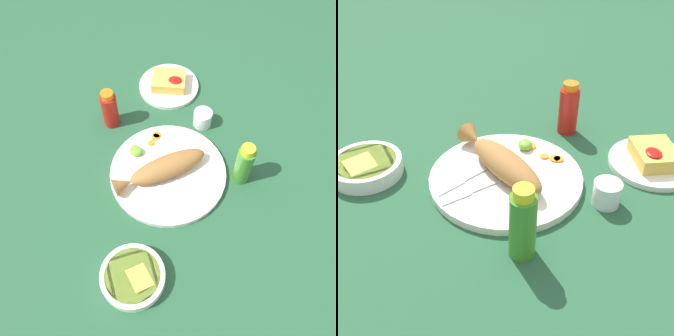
{
  "view_description": "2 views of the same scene",
  "coord_description": "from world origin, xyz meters",
  "views": [
    {
      "loc": [
        0.05,
        -0.57,
        0.97
      ],
      "look_at": [
        0.0,
        0.0,
        0.04
      ],
      "focal_mm": 40.0,
      "sensor_mm": 36.0,
      "label": 1
    },
    {
      "loc": [
        0.75,
        -0.07,
        0.6
      ],
      "look_at": [
        0.0,
        0.0,
        0.04
      ],
      "focal_mm": 45.0,
      "sensor_mm": 36.0,
      "label": 2
    }
  ],
  "objects": [
    {
      "name": "hot_sauce_bottle_red",
      "position": [
        -0.2,
        0.18,
        0.07
      ],
      "size": [
        0.05,
        0.05,
        0.14
      ],
      "color": "#B21914",
      "rests_on": "ground_plane"
    },
    {
      "name": "carrot_slice_extra",
      "position": [
        -0.11,
        0.07,
        0.02
      ],
      "size": [
        0.03,
        0.03,
        0.0
      ],
      "primitive_type": "cylinder",
      "color": "orange",
      "rests_on": "main_plate"
    },
    {
      "name": "guacamole_bowl",
      "position": [
        -0.06,
        -0.32,
        0.02
      ],
      "size": [
        0.17,
        0.17,
        0.05
      ],
      "color": "white",
      "rests_on": "ground_plane"
    },
    {
      "name": "carrot_slice_mid",
      "position": [
        -0.05,
        0.12,
        0.02
      ],
      "size": [
        0.03,
        0.03,
        0.0
      ],
      "primitive_type": "cylinder",
      "color": "orange",
      "rests_on": "main_plate"
    },
    {
      "name": "carrot_slice_near",
      "position": [
        -0.05,
        0.13,
        0.02
      ],
      "size": [
        0.02,
        0.02,
        0.0
      ],
      "primitive_type": "cylinder",
      "color": "orange",
      "rests_on": "main_plate"
    },
    {
      "name": "side_plate_fries",
      "position": [
        -0.03,
        0.35,
        0.01
      ],
      "size": [
        0.21,
        0.21,
        0.01
      ],
      "primitive_type": "cylinder",
      "color": "white",
      "rests_on": "ground_plane"
    },
    {
      "name": "fries_pile",
      "position": [
        -0.03,
        0.35,
        0.03
      ],
      "size": [
        0.11,
        0.09,
        0.04
      ],
      "color": "gold",
      "rests_on": "side_plate_fries"
    },
    {
      "name": "main_plate",
      "position": [
        0.0,
        0.0,
        0.01
      ],
      "size": [
        0.35,
        0.35,
        0.02
      ],
      "primitive_type": "cylinder",
      "color": "white",
      "rests_on": "ground_plane"
    },
    {
      "name": "fork_far",
      "position": [
        0.01,
        -0.09,
        0.02
      ],
      "size": [
        0.12,
        0.16,
        0.0
      ],
      "rotation": [
        0.0,
        0.0,
        5.35
      ],
      "color": "silver",
      "rests_on": "main_plate"
    },
    {
      "name": "salt_cup",
      "position": [
        0.09,
        0.2,
        0.02
      ],
      "size": [
        0.06,
        0.06,
        0.05
      ],
      "color": "silver",
      "rests_on": "ground_plane"
    },
    {
      "name": "lime_wedge_main",
      "position": [
        -0.1,
        0.06,
        0.03
      ],
      "size": [
        0.04,
        0.03,
        0.02
      ],
      "primitive_type": "ellipsoid",
      "color": "#6BB233",
      "rests_on": "main_plate"
    },
    {
      "name": "hot_sauce_bottle_green",
      "position": [
        0.21,
        0.01,
        0.07
      ],
      "size": [
        0.05,
        0.05,
        0.16
      ],
      "color": "#3D8428",
      "rests_on": "ground_plane"
    },
    {
      "name": "ground_plane",
      "position": [
        0.0,
        0.0,
        0.0
      ],
      "size": [
        4.0,
        4.0,
        0.0
      ],
      "primitive_type": "plane",
      "color": "#235133"
    },
    {
      "name": "fried_fish",
      "position": [
        -0.02,
        -0.01,
        0.05
      ],
      "size": [
        0.28,
        0.2,
        0.06
      ],
      "rotation": [
        0.0,
        0.0,
        0.54
      ],
      "color": "#996633",
      "rests_on": "main_plate"
    },
    {
      "name": "fork_near",
      "position": [
        0.05,
        -0.07,
        0.02
      ],
      "size": [
        0.1,
        0.17,
        0.0
      ],
      "rotation": [
        0.0,
        0.0,
        5.19
      ],
      "color": "silver",
      "rests_on": "main_plate"
    },
    {
      "name": "carrot_slice_far",
      "position": [
        -0.06,
        0.1,
        0.02
      ],
      "size": [
        0.02,
        0.02,
        0.0
      ],
      "primitive_type": "cylinder",
      "color": "orange",
      "rests_on": "main_plate"
    }
  ]
}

